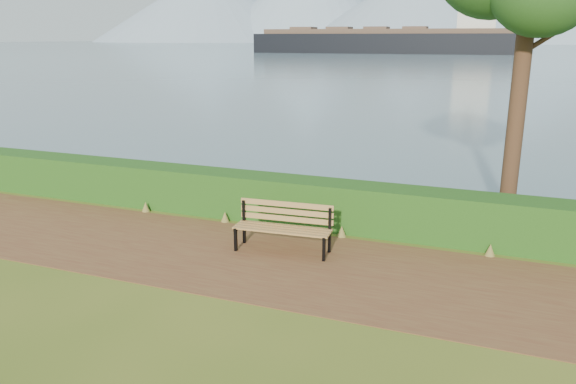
% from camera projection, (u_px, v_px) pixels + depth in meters
% --- Properties ---
extents(ground, '(140.00, 140.00, 0.00)m').
position_uv_depth(ground, '(227.00, 262.00, 10.33)').
color(ground, '#485C1A').
rests_on(ground, ground).
extents(path, '(40.00, 3.40, 0.01)m').
position_uv_depth(path, '(234.00, 256.00, 10.59)').
color(path, brown).
rests_on(path, ground).
extents(hedge, '(32.00, 0.85, 1.00)m').
position_uv_depth(hedge, '(280.00, 199.00, 12.53)').
color(hedge, '#1A4413').
rests_on(hedge, ground).
extents(water, '(700.00, 510.00, 0.00)m').
position_uv_depth(water, '(501.00, 46.00, 243.95)').
color(water, '#43586C').
rests_on(water, ground).
extents(bench, '(1.90, 0.68, 0.94)m').
position_uv_depth(bench, '(284.00, 224.00, 10.75)').
color(bench, black).
rests_on(bench, ground).
extents(cargo_ship, '(65.46, 13.56, 19.74)m').
position_uv_depth(cargo_ship, '(395.00, 41.00, 136.05)').
color(cargo_ship, black).
rests_on(cargo_ship, ground).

